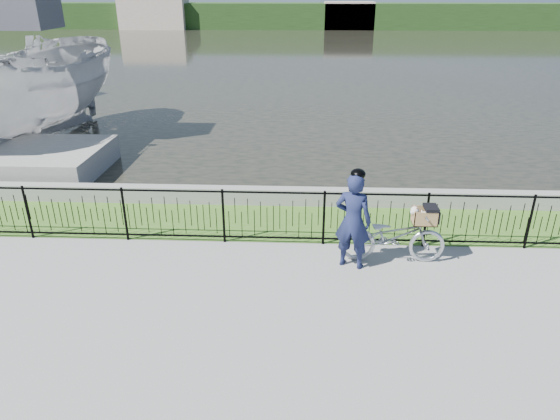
{
  "coord_description": "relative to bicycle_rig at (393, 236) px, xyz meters",
  "views": [
    {
      "loc": [
        0.54,
        -7.37,
        4.74
      ],
      "look_at": [
        0.16,
        1.0,
        1.0
      ],
      "focal_mm": 32.0,
      "sensor_mm": 36.0,
      "label": 1
    }
  ],
  "objects": [
    {
      "name": "cyclist",
      "position": [
        -0.79,
        -0.22,
        0.41
      ],
      "size": [
        0.77,
        0.62,
        1.89
      ],
      "color": "#161C3F",
      "rests_on": "ground"
    },
    {
      "name": "water",
      "position": [
        -2.27,
        32.0,
        -0.52
      ],
      "size": [
        120.0,
        120.0,
        0.0
      ],
      "primitive_type": "plane",
      "color": "#27261D",
      "rests_on": "ground"
    },
    {
      "name": "boat_near",
      "position": [
        -10.33,
        7.13,
        1.33
      ],
      "size": [
        4.27,
        9.15,
        5.21
      ],
      "color": "#B0B1B1",
      "rests_on": "water"
    },
    {
      "name": "far_building_left",
      "position": [
        -20.27,
        57.0,
        1.48
      ],
      "size": [
        8.0,
        4.0,
        4.0
      ],
      "primitive_type": "cube",
      "color": "#BAA795",
      "rests_on": "ground"
    },
    {
      "name": "fence",
      "position": [
        -2.27,
        0.6,
        0.05
      ],
      "size": [
        14.0,
        0.06,
        1.15
      ],
      "primitive_type": null,
      "color": "black",
      "rests_on": "ground"
    },
    {
      "name": "far_treeline",
      "position": [
        -2.27,
        59.0,
        0.98
      ],
      "size": [
        120.0,
        6.0,
        3.0
      ],
      "primitive_type": "cube",
      "color": "#213F18",
      "rests_on": "ground"
    },
    {
      "name": "ground",
      "position": [
        -2.27,
        -1.0,
        -0.52
      ],
      "size": [
        120.0,
        120.0,
        0.0
      ],
      "primitive_type": "plane",
      "color": "gray",
      "rests_on": "ground"
    },
    {
      "name": "bicycle_rig",
      "position": [
        0.0,
        0.0,
        0.0
      ],
      "size": [
        1.94,
        0.68,
        1.15
      ],
      "color": "#B7BCC4",
      "rests_on": "ground"
    },
    {
      "name": "grass_strip",
      "position": [
        -2.27,
        1.6,
        -0.52
      ],
      "size": [
        60.0,
        2.0,
        0.01
      ],
      "primitive_type": "cube",
      "color": "#3F6B21",
      "rests_on": "ground"
    },
    {
      "name": "far_building_right",
      "position": [
        3.73,
        57.5,
        1.08
      ],
      "size": [
        6.0,
        3.0,
        3.2
      ],
      "primitive_type": "cube",
      "color": "#BAA795",
      "rests_on": "ground"
    },
    {
      "name": "quay_wall",
      "position": [
        -2.27,
        2.6,
        -0.32
      ],
      "size": [
        60.0,
        0.3,
        0.4
      ],
      "primitive_type": "cube",
      "color": "gray",
      "rests_on": "ground"
    }
  ]
}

